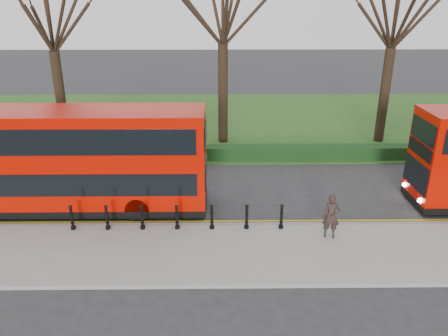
{
  "coord_description": "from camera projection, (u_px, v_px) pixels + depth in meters",
  "views": [
    {
      "loc": [
        1.77,
        -16.62,
        8.85
      ],
      "look_at": [
        1.96,
        0.5,
        2.0
      ],
      "focal_mm": 35.0,
      "sensor_mm": 36.0,
      "label": 1
    }
  ],
  "objects": [
    {
      "name": "yellow_line_outer",
      "position": [
        177.0,
        224.0,
        18.05
      ],
      "size": [
        60.0,
        0.1,
        0.01
      ],
      "primitive_type": "cube",
      "color": "yellow",
      "rests_on": "ground"
    },
    {
      "name": "grass_verge",
      "position": [
        196.0,
        121.0,
        32.61
      ],
      "size": [
        60.0,
        18.0,
        0.06
      ],
      "primitive_type": "cube",
      "color": "#27501A",
      "rests_on": "ground"
    },
    {
      "name": "bus_lead",
      "position": [
        74.0,
        161.0,
        18.52
      ],
      "size": [
        11.18,
        2.57,
        4.45
      ],
      "color": "#B00B00",
      "rests_on": "ground"
    },
    {
      "name": "bollard_row",
      "position": [
        177.0,
        217.0,
        17.2
      ],
      "size": [
        8.42,
        0.15,
        1.0
      ],
      "color": "black",
      "rests_on": "pavement"
    },
    {
      "name": "tree_mid",
      "position": [
        223.0,
        9.0,
        25.01
      ],
      "size": [
        7.08,
        7.08,
        11.06
      ],
      "color": "black",
      "rests_on": "ground"
    },
    {
      "name": "kerb",
      "position": [
        176.0,
        226.0,
        17.74
      ],
      "size": [
        60.0,
        0.25,
        0.16
      ],
      "primitive_type": "cube",
      "color": "slate",
      "rests_on": "ground"
    },
    {
      "name": "tree_left",
      "position": [
        49.0,
        19.0,
        25.1
      ],
      "size": [
        6.63,
        6.63,
        10.36
      ],
      "color": "black",
      "rests_on": "ground"
    },
    {
      "name": "hedge",
      "position": [
        188.0,
        153.0,
        24.86
      ],
      "size": [
        60.0,
        0.9,
        0.8
      ],
      "primitive_type": "cube",
      "color": "black",
      "rests_on": "ground"
    },
    {
      "name": "pavement",
      "position": [
        171.0,
        253.0,
        15.88
      ],
      "size": [
        60.0,
        4.0,
        0.15
      ],
      "primitive_type": "cube",
      "color": "gray",
      "rests_on": "ground"
    },
    {
      "name": "tree_right",
      "position": [
        395.0,
        14.0,
        25.23
      ],
      "size": [
        6.82,
        6.82,
        10.65
      ],
      "color": "black",
      "rests_on": "ground"
    },
    {
      "name": "pedestrian",
      "position": [
        331.0,
        216.0,
        16.5
      ],
      "size": [
        0.7,
        0.52,
        1.75
      ],
      "primitive_type": "imported",
      "rotation": [
        0.0,
        0.0,
        -0.18
      ],
      "color": "black",
      "rests_on": "pavement"
    },
    {
      "name": "yellow_line_inner",
      "position": [
        177.0,
        221.0,
        18.23
      ],
      "size": [
        60.0,
        0.1,
        0.01
      ],
      "primitive_type": "cube",
      "color": "yellow",
      "rests_on": "ground"
    },
    {
      "name": "ground",
      "position": [
        178.0,
        216.0,
        18.7
      ],
      "size": [
        120.0,
        120.0,
        0.0
      ],
      "primitive_type": "plane",
      "color": "#28282B",
      "rests_on": "ground"
    }
  ]
}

